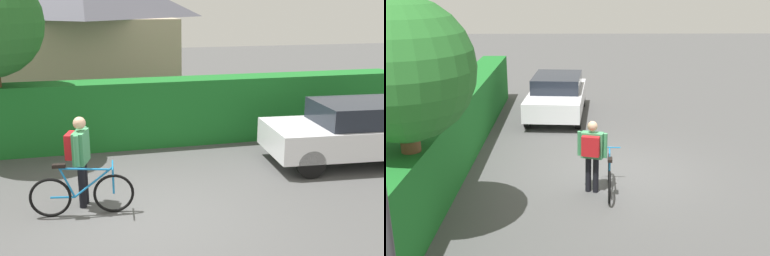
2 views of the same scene
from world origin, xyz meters
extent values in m
plane|color=#4C4C4C|center=(0.00, 0.00, 0.00)|extent=(60.00, 60.00, 0.00)
cube|color=#1B6A25|center=(0.00, 4.18, 0.84)|extent=(15.23, 0.90, 1.69)
cube|color=tan|center=(-0.78, 9.78, 1.54)|extent=(5.87, 5.58, 3.08)
cube|color=silver|center=(4.97, 1.68, 0.62)|extent=(4.07, 2.09, 0.62)
cube|color=#1E232D|center=(5.16, 1.67, 1.17)|extent=(2.19, 1.74, 0.49)
cylinder|color=black|center=(3.69, 2.59, 0.31)|extent=(0.63, 0.22, 0.62)
cylinder|color=black|center=(3.57, 0.97, 0.31)|extent=(0.63, 0.22, 0.62)
torus|color=black|center=(-0.56, 0.28, 0.35)|extent=(0.71, 0.10, 0.71)
torus|color=black|center=(-1.63, 0.36, 0.35)|extent=(0.71, 0.10, 0.71)
cylinder|color=#1972B2|center=(-0.89, 0.31, 0.59)|extent=(0.69, 0.08, 0.53)
cylinder|color=#1972B2|center=(-1.34, 0.34, 0.61)|extent=(0.26, 0.05, 0.57)
cylinder|color=#1972B2|center=(-1.03, 0.32, 0.84)|extent=(0.84, 0.09, 0.10)
cylinder|color=#1972B2|center=(-1.43, 0.34, 0.35)|extent=(0.41, 0.06, 0.05)
cylinder|color=#1972B2|center=(-0.56, 0.28, 0.60)|extent=(0.04, 0.04, 0.49)
cube|color=black|center=(-1.45, 0.35, 0.92)|extent=(0.23, 0.11, 0.06)
cylinder|color=#1972B2|center=(-0.56, 0.28, 0.87)|extent=(0.06, 0.50, 0.03)
cylinder|color=black|center=(-1.05, 0.79, 0.41)|extent=(0.13, 0.13, 0.82)
cylinder|color=black|center=(-1.09, 0.63, 0.41)|extent=(0.13, 0.13, 0.82)
cube|color=#3F8C59|center=(-1.07, 0.71, 1.11)|extent=(0.32, 0.52, 0.58)
sphere|color=tan|center=(-1.07, 0.71, 1.55)|extent=(0.22, 0.22, 0.22)
cylinder|color=#3F8C59|center=(-0.99, 0.99, 1.13)|extent=(0.09, 0.09, 0.55)
cylinder|color=#3F8C59|center=(-1.15, 0.43, 1.13)|extent=(0.09, 0.09, 0.55)
cube|color=red|center=(-1.23, 0.75, 1.14)|extent=(0.26, 0.41, 0.44)
camera|label=1|loc=(-1.02, -7.30, 3.57)|focal=43.20mm
camera|label=2|loc=(-10.73, 1.13, 4.62)|focal=43.92mm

